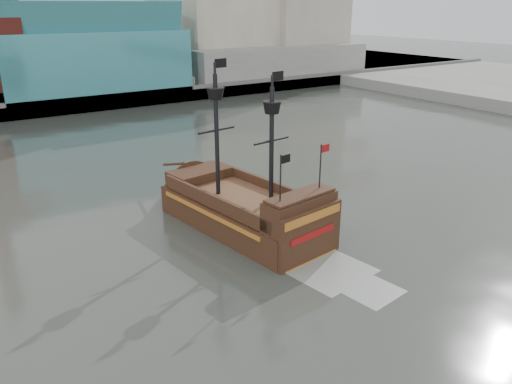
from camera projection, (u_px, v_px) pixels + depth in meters
ground at (305, 319)px, 26.92m from camera, size 400.00×400.00×0.00m
promenade_far at (10, 86)px, 98.10m from camera, size 220.00×60.00×2.00m
seawall at (43, 108)px, 75.06m from camera, size 220.00×1.00×2.60m
crane_b at (345, 6)px, 138.95m from camera, size 19.10×4.00×26.25m
pirate_ship at (245, 214)px, 37.40m from camera, size 7.55×18.36×13.34m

